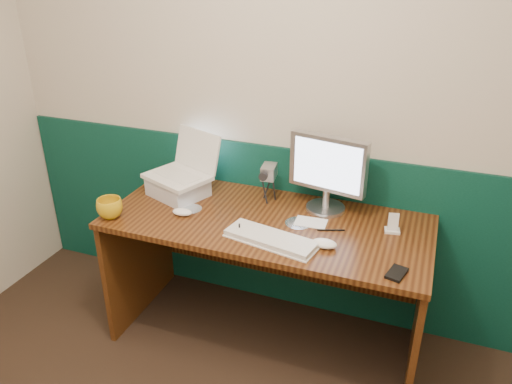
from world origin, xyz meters
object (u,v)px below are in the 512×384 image
at_px(monitor, 328,174).
at_px(mug, 110,208).
at_px(laptop, 176,156).
at_px(keyboard, 271,239).
at_px(desk, 266,282).
at_px(camcorder, 269,185).

distance_m(monitor, mug, 1.10).
height_order(laptop, keyboard, laptop).
bearing_deg(laptop, keyboard, -2.50).
distance_m(desk, monitor, 0.66).
bearing_deg(desk, laptop, 170.31).
height_order(desk, keyboard, keyboard).
relative_size(desk, monitor, 4.02).
xyz_separation_m(laptop, camcorder, (0.48, 0.11, -0.14)).
height_order(desk, mug, mug).
bearing_deg(camcorder, desk, -80.65).
bearing_deg(keyboard, monitor, 79.12).
bearing_deg(laptop, camcorder, 34.71).
distance_m(desk, keyboard, 0.44).
distance_m(keyboard, camcorder, 0.43).
bearing_deg(monitor, camcorder, -168.25).
height_order(mug, camcorder, camcorder).
bearing_deg(desk, camcorder, 106.64).
distance_m(laptop, monitor, 0.80).
height_order(desk, camcorder, camcorder).
xyz_separation_m(desk, monitor, (0.25, 0.21, 0.57)).
bearing_deg(keyboard, desk, 125.63).
xyz_separation_m(desk, keyboard, (0.09, -0.19, 0.39)).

